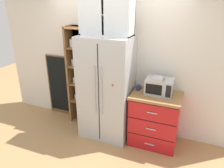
# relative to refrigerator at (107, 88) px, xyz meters

# --- Properties ---
(ground_plane) EXTENTS (10.54, 10.54, 0.00)m
(ground_plane) POSITION_rel_refrigerator_xyz_m (-0.00, -0.01, -0.93)
(ground_plane) COLOR tan
(wall_back_cream) EXTENTS (4.86, 0.10, 2.55)m
(wall_back_cream) POSITION_rel_refrigerator_xyz_m (-0.00, 0.39, 0.35)
(wall_back_cream) COLOR silver
(wall_back_cream) RESTS_ON ground
(refrigerator) EXTENTS (0.89, 0.70, 1.86)m
(refrigerator) POSITION_rel_refrigerator_xyz_m (0.00, 0.00, 0.00)
(refrigerator) COLOR #B7BABF
(refrigerator) RESTS_ON ground
(pantry_shelf_column) EXTENTS (0.45, 0.32, 1.96)m
(pantry_shelf_column) POSITION_rel_refrigerator_xyz_m (-0.69, 0.26, 0.08)
(pantry_shelf_column) COLOR brown
(pantry_shelf_column) RESTS_ON ground
(counter_cabinet) EXTENTS (0.83, 0.62, 0.94)m
(counter_cabinet) POSITION_rel_refrigerator_xyz_m (0.88, 0.04, -0.46)
(counter_cabinet) COLOR red
(counter_cabinet) RESTS_ON ground
(microwave) EXTENTS (0.44, 0.33, 0.26)m
(microwave) POSITION_rel_refrigerator_xyz_m (0.90, 0.09, 0.14)
(microwave) COLOR #B7BABF
(microwave) RESTS_ON counter_cabinet
(coffee_maker) EXTENTS (0.17, 0.20, 0.31)m
(coffee_maker) POSITION_rel_refrigerator_xyz_m (0.88, 0.05, 0.16)
(coffee_maker) COLOR #B7B7BC
(coffee_maker) RESTS_ON counter_cabinet
(mug_navy) EXTENTS (0.11, 0.08, 0.09)m
(mug_navy) POSITION_rel_refrigerator_xyz_m (0.55, 0.11, 0.05)
(mug_navy) COLOR navy
(mug_navy) RESTS_ON counter_cabinet
(bottle_amber) EXTENTS (0.06, 0.06, 0.27)m
(bottle_amber) POSITION_rel_refrigerator_xyz_m (0.88, 0.08, 0.13)
(bottle_amber) COLOR brown
(bottle_amber) RESTS_ON counter_cabinet
(upper_cabinet) EXTENTS (0.85, 0.32, 0.65)m
(upper_cabinet) POSITION_rel_refrigerator_xyz_m (-0.00, 0.05, 1.25)
(upper_cabinet) COLOR silver
(upper_cabinet) RESTS_ON refrigerator
(chalkboard_menu) EXTENTS (0.60, 0.04, 1.32)m
(chalkboard_menu) POSITION_rel_refrigerator_xyz_m (-1.23, 0.32, -0.26)
(chalkboard_menu) COLOR brown
(chalkboard_menu) RESTS_ON ground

